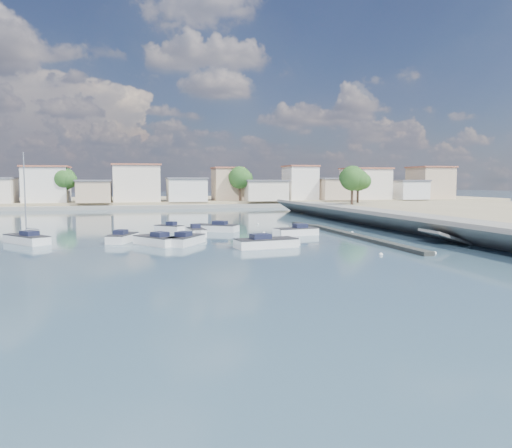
% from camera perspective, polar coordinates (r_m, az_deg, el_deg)
% --- Properties ---
extents(ground, '(400.00, 400.00, 0.00)m').
position_cam_1_polar(ground, '(80.09, -2.31, 0.63)').
color(ground, '#273A4F').
rests_on(ground, ground).
extents(seawall_walkway, '(5.00, 90.00, 1.80)m').
position_cam_1_polar(seawall_walkway, '(62.08, 20.04, -0.10)').
color(seawall_walkway, slate).
rests_on(seawall_walkway, ground).
extents(breakwater, '(2.00, 31.02, 0.35)m').
position_cam_1_polar(breakwater, '(56.20, 10.35, -1.13)').
color(breakwater, black).
rests_on(breakwater, ground).
extents(far_shore_land, '(160.00, 40.00, 1.40)m').
position_cam_1_polar(far_shore_land, '(131.31, -6.94, 2.61)').
color(far_shore_land, gray).
rests_on(far_shore_land, ground).
extents(far_shore_quay, '(160.00, 2.50, 0.80)m').
position_cam_1_polar(far_shore_quay, '(110.54, -5.59, 2.02)').
color(far_shore_quay, slate).
rests_on(far_shore_quay, ground).
extents(far_town, '(113.01, 12.80, 8.35)m').
position_cam_1_polar(far_town, '(118.23, -0.88, 4.44)').
color(far_town, beige).
rests_on(far_town, far_shore_land).
extents(shore_trees, '(74.56, 38.32, 7.92)m').
position_cam_1_polar(shore_trees, '(109.11, -1.04, 5.07)').
color(shore_trees, '#38281E').
rests_on(shore_trees, ground).
extents(motorboat_a, '(4.42, 5.15, 1.48)m').
position_cam_1_polar(motorboat_a, '(48.37, -11.48, -1.89)').
color(motorboat_a, white).
rests_on(motorboat_a, ground).
extents(motorboat_b, '(3.29, 4.74, 1.48)m').
position_cam_1_polar(motorboat_b, '(51.29, -14.89, -1.57)').
color(motorboat_b, white).
rests_on(motorboat_b, ground).
extents(motorboat_c, '(5.55, 4.61, 1.48)m').
position_cam_1_polar(motorboat_c, '(60.07, -4.84, -0.48)').
color(motorboat_c, white).
rests_on(motorboat_c, ground).
extents(motorboat_d, '(5.39, 2.71, 1.48)m').
position_cam_1_polar(motorboat_d, '(55.55, 4.39, -0.92)').
color(motorboat_d, white).
rests_on(motorboat_d, ground).
extents(motorboat_e, '(4.26, 5.11, 1.48)m').
position_cam_1_polar(motorboat_e, '(48.33, -7.89, -1.84)').
color(motorboat_e, white).
rests_on(motorboat_e, ground).
extents(motorboat_f, '(3.49, 3.41, 1.48)m').
position_cam_1_polar(motorboat_f, '(59.83, -10.03, -0.56)').
color(motorboat_f, white).
rests_on(motorboat_f, ground).
extents(motorboat_g, '(1.85, 4.54, 1.48)m').
position_cam_1_polar(motorboat_g, '(55.29, -6.80, -0.97)').
color(motorboat_g, white).
rests_on(motorboat_g, ground).
extents(motorboat_h, '(6.41, 3.04, 1.48)m').
position_cam_1_polar(motorboat_h, '(45.54, 1.51, -2.21)').
color(motorboat_h, white).
rests_on(motorboat_h, ground).
extents(sailboat, '(5.01, 5.64, 9.00)m').
position_cam_1_polar(sailboat, '(53.33, -24.87, -1.58)').
color(sailboat, white).
rests_on(sailboat, ground).
extents(mooring_buoys, '(14.91, 30.89, 0.32)m').
position_cam_1_polar(mooring_buoys, '(55.22, 5.61, -1.31)').
color(mooring_buoys, white).
rests_on(mooring_buoys, ground).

